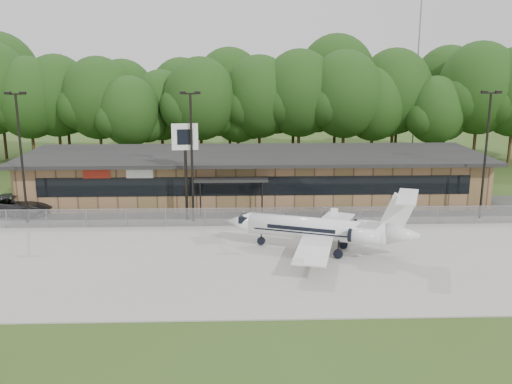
{
  "coord_description": "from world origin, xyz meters",
  "views": [
    {
      "loc": [
        -1.48,
        -27.03,
        12.88
      ],
      "look_at": [
        -0.19,
        12.0,
        3.47
      ],
      "focal_mm": 40.0,
      "sensor_mm": 36.0,
      "label": 1
    }
  ],
  "objects_px": {
    "terminal": "(254,175)",
    "pole_sign": "(185,147)",
    "suv": "(15,205)",
    "business_jet": "(324,230)"
  },
  "relations": [
    {
      "from": "terminal",
      "to": "business_jet",
      "type": "height_order",
      "value": "business_jet"
    },
    {
      "from": "terminal",
      "to": "suv",
      "type": "height_order",
      "value": "terminal"
    },
    {
      "from": "terminal",
      "to": "suv",
      "type": "bearing_deg",
      "value": -166.25
    },
    {
      "from": "business_jet",
      "to": "pole_sign",
      "type": "height_order",
      "value": "pole_sign"
    },
    {
      "from": "suv",
      "to": "business_jet",
      "type": "bearing_deg",
      "value": -100.02
    },
    {
      "from": "business_jet",
      "to": "suv",
      "type": "distance_m",
      "value": 26.14
    },
    {
      "from": "terminal",
      "to": "suv",
      "type": "relative_size",
      "value": 6.77
    },
    {
      "from": "business_jet",
      "to": "suv",
      "type": "height_order",
      "value": "business_jet"
    },
    {
      "from": "terminal",
      "to": "pole_sign",
      "type": "distance_m",
      "value": 9.78
    },
    {
      "from": "terminal",
      "to": "business_jet",
      "type": "distance_m",
      "value": 15.64
    }
  ]
}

